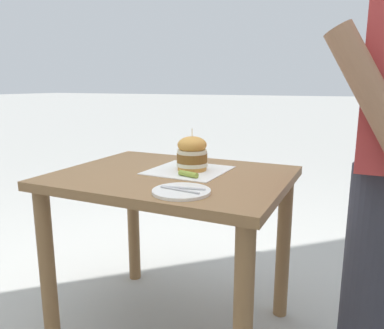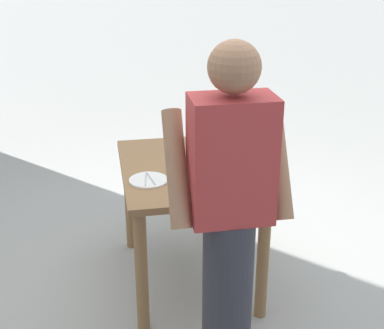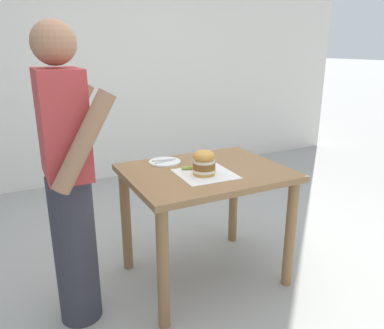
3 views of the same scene
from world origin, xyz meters
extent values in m
plane|color=#9E9E99|center=(0.00, 0.00, 0.00)|extent=(80.00, 80.00, 0.00)
cube|color=olive|center=(0.00, 0.00, 0.77)|extent=(0.81, 1.03, 0.04)
cylinder|color=olive|center=(-0.34, -0.45, 0.38)|extent=(0.07, 0.07, 0.75)
cylinder|color=olive|center=(0.34, -0.45, 0.38)|extent=(0.07, 0.07, 0.75)
cylinder|color=olive|center=(-0.34, 0.45, 0.38)|extent=(0.07, 0.07, 0.75)
cylinder|color=olive|center=(0.34, 0.45, 0.38)|extent=(0.07, 0.07, 0.75)
cube|color=white|center=(-0.08, 0.05, 0.80)|extent=(0.35, 0.35, 0.00)
cylinder|color=gold|center=(-0.09, 0.06, 0.81)|extent=(0.14, 0.14, 0.02)
cylinder|color=beige|center=(-0.09, 0.06, 0.83)|extent=(0.15, 0.15, 0.02)
cylinder|color=brown|center=(-0.09, 0.06, 0.86)|extent=(0.14, 0.14, 0.04)
cylinder|color=beige|center=(-0.09, 0.06, 0.88)|extent=(0.14, 0.14, 0.02)
ellipsoid|color=gold|center=(-0.09, 0.06, 0.92)|extent=(0.14, 0.14, 0.08)
cylinder|color=#D1B77F|center=(-0.09, 0.06, 0.96)|extent=(0.00, 0.00, 0.05)
cylinder|color=#8EA83D|center=(0.04, 0.10, 0.81)|extent=(0.05, 0.10, 0.02)
cylinder|color=white|center=(0.26, 0.18, 0.80)|extent=(0.22, 0.22, 0.01)
cylinder|color=silver|center=(0.25, 0.18, 0.81)|extent=(0.04, 0.17, 0.01)
cylinder|color=silver|center=(0.28, 0.18, 0.81)|extent=(0.03, 0.17, 0.01)
cylinder|color=#33333D|center=(-0.03, 0.87, 0.45)|extent=(0.24, 0.24, 0.90)
cylinder|color=#9E7051|center=(-0.26, 0.81, 1.13)|extent=(0.09, 0.34, 0.50)
cylinder|color=#9E7051|center=(0.20, 0.81, 1.13)|extent=(0.09, 0.34, 0.50)
camera|label=1|loc=(1.46, 0.78, 1.19)|focal=35.00mm
camera|label=2|loc=(0.51, 2.91, 2.05)|focal=50.00mm
camera|label=3|loc=(-2.03, 1.12, 1.56)|focal=35.00mm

